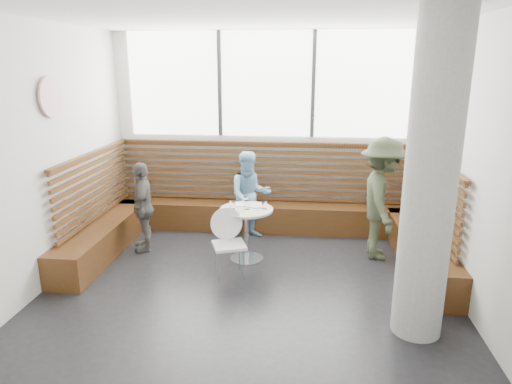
# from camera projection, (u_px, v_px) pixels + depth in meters

# --- Properties ---
(room) EXTENTS (5.00, 5.00, 3.20)m
(room) POSITION_uv_depth(u_px,v_px,m) (246.00, 164.00, 5.11)
(room) COLOR silver
(room) RESTS_ON ground
(booth) EXTENTS (5.00, 2.50, 1.44)m
(booth) POSITION_uv_depth(u_px,v_px,m) (261.00, 215.00, 7.13)
(booth) COLOR #412610
(booth) RESTS_ON ground
(concrete_column) EXTENTS (0.50, 0.50, 3.20)m
(concrete_column) POSITION_uv_depth(u_px,v_px,m) (430.00, 182.00, 4.34)
(concrete_column) COLOR gray
(concrete_column) RESTS_ON ground
(wall_art) EXTENTS (0.03, 0.50, 0.50)m
(wall_art) POSITION_uv_depth(u_px,v_px,m) (51.00, 97.00, 5.56)
(wall_art) COLOR white
(wall_art) RESTS_ON room
(cafe_table) EXTENTS (0.74, 0.74, 0.76)m
(cafe_table) POSITION_uv_depth(u_px,v_px,m) (246.00, 223.00, 6.35)
(cafe_table) COLOR silver
(cafe_table) RESTS_ON ground
(cafe_chair) EXTENTS (0.42, 0.41, 0.88)m
(cafe_chair) POSITION_uv_depth(u_px,v_px,m) (230.00, 237.00, 5.92)
(cafe_chair) COLOR white
(cafe_chair) RESTS_ON ground
(adult_man) EXTENTS (0.67, 1.13, 1.74)m
(adult_man) POSITION_uv_depth(u_px,v_px,m) (382.00, 199.00, 6.38)
(adult_man) COLOR #3A432D
(adult_man) RESTS_ON ground
(child_back) EXTENTS (0.81, 0.71, 1.39)m
(child_back) POSITION_uv_depth(u_px,v_px,m) (250.00, 195.00, 7.17)
(child_back) COLOR #85BEE6
(child_back) RESTS_ON ground
(child_left) EXTENTS (0.54, 0.84, 1.33)m
(child_left) POSITION_uv_depth(u_px,v_px,m) (143.00, 207.00, 6.70)
(child_left) COLOR #5B5852
(child_left) RESTS_ON ground
(plate_near) EXTENTS (0.19, 0.19, 0.01)m
(plate_near) POSITION_uv_depth(u_px,v_px,m) (241.00, 205.00, 6.44)
(plate_near) COLOR white
(plate_near) RESTS_ON cafe_table
(plate_far) EXTENTS (0.19, 0.19, 0.01)m
(plate_far) POSITION_uv_depth(u_px,v_px,m) (256.00, 206.00, 6.39)
(plate_far) COLOR white
(plate_far) RESTS_ON cafe_table
(glass_left) EXTENTS (0.08, 0.08, 0.12)m
(glass_left) POSITION_uv_depth(u_px,v_px,m) (232.00, 205.00, 6.28)
(glass_left) COLOR white
(glass_left) RESTS_ON cafe_table
(glass_mid) EXTENTS (0.08, 0.08, 0.12)m
(glass_mid) POSITION_uv_depth(u_px,v_px,m) (247.00, 205.00, 6.27)
(glass_mid) COLOR white
(glass_mid) RESTS_ON cafe_table
(glass_right) EXTENTS (0.07, 0.07, 0.11)m
(glass_right) POSITION_uv_depth(u_px,v_px,m) (264.00, 205.00, 6.29)
(glass_right) COLOR white
(glass_right) RESTS_ON cafe_table
(menu_card) EXTENTS (0.23, 0.19, 0.00)m
(menu_card) POSITION_uv_depth(u_px,v_px,m) (251.00, 213.00, 6.09)
(menu_card) COLOR #A5C64C
(menu_card) RESTS_ON cafe_table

